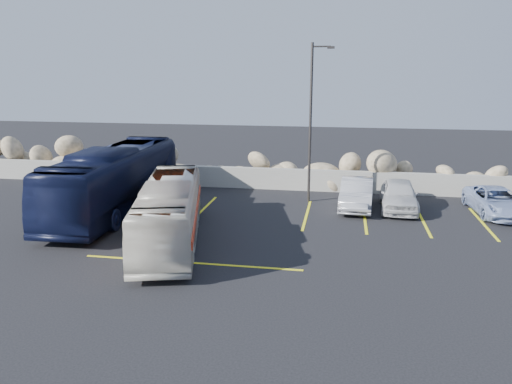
% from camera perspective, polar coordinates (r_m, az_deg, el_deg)
% --- Properties ---
extents(ground, '(90.00, 90.00, 0.00)m').
position_cam_1_polar(ground, '(17.67, -4.48, -8.53)').
color(ground, black).
rests_on(ground, ground).
extents(seawall, '(60.00, 0.40, 1.20)m').
position_cam_1_polar(seawall, '(28.77, 1.42, 1.55)').
color(seawall, gray).
rests_on(seawall, ground).
extents(riprap_pile, '(54.00, 2.80, 2.60)m').
position_cam_1_polar(riprap_pile, '(29.80, 1.78, 3.35)').
color(riprap_pile, '#8A7A5A').
rests_on(riprap_pile, ground).
extents(parking_lines, '(18.16, 9.36, 0.01)m').
position_cam_1_polar(parking_lines, '(22.41, 10.76, -3.84)').
color(parking_lines, yellow).
rests_on(parking_lines, ground).
extents(lamppost, '(1.14, 0.18, 8.00)m').
position_cam_1_polar(lamppost, '(25.47, 6.37, 8.29)').
color(lamppost, '#312D2B').
rests_on(lamppost, ground).
extents(vintage_bus, '(4.22, 9.13, 2.48)m').
position_cam_1_polar(vintage_bus, '(20.00, -9.84, -2.26)').
color(vintage_bus, beige).
rests_on(vintage_bus, ground).
extents(tour_coach, '(2.96, 11.30, 3.13)m').
position_cam_1_polar(tour_coach, '(24.92, -15.79, 1.37)').
color(tour_coach, black).
rests_on(tour_coach, ground).
extents(car_a, '(1.89, 4.38, 1.47)m').
position_cam_1_polar(car_a, '(25.41, 16.02, -0.32)').
color(car_a, silver).
rests_on(car_a, ground).
extents(car_b, '(1.79, 4.49, 1.45)m').
position_cam_1_polar(car_b, '(25.27, 11.43, -0.16)').
color(car_b, '#B7B7BD').
rests_on(car_b, ground).
extents(car_d, '(2.40, 4.63, 1.25)m').
position_cam_1_polar(car_d, '(26.28, 25.78, -0.97)').
color(car_d, '#8C9FC7').
rests_on(car_d, ground).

